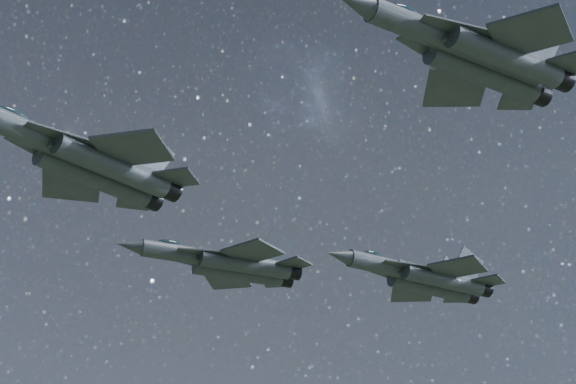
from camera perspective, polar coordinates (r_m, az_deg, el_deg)
name	(u,v)px	position (r m, az deg, el deg)	size (l,w,h in m)	color
jet_lead	(86,160)	(68.75, -11.90, 1.88)	(19.30, 13.00, 4.87)	#2E3439
jet_left	(227,263)	(85.37, -3.62, -4.24)	(17.28, 12.10, 4.36)	#2E3439
jet_right	(476,54)	(58.17, 11.11, 8.01)	(16.90, 11.96, 4.29)	#2E3439
jet_slot	(424,277)	(84.83, 8.04, -5.03)	(16.89, 12.02, 4.30)	#2E3439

